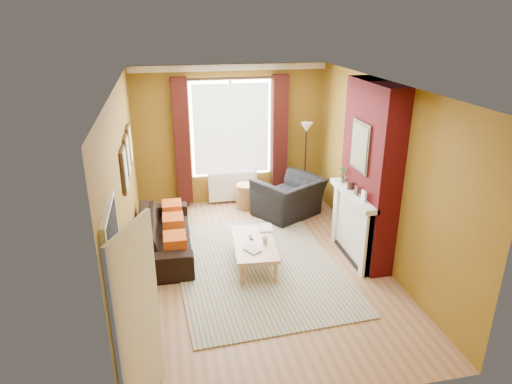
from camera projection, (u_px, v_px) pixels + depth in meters
ground at (259, 266)px, 7.15m from camera, size 5.50×5.50×0.00m
room_walls at (295, 174)px, 7.02m from camera, size 3.82×5.54×2.83m
striped_rug at (257, 266)px, 7.14m from camera, size 2.61×3.50×0.02m
sofa at (165, 234)px, 7.50m from camera, size 0.86×2.14×0.62m
armchair at (289, 197)px, 8.81m from camera, size 1.52×1.47×0.76m
coffee_table at (254, 245)px, 7.03m from camera, size 0.72×1.29×0.42m
wicker_stool at (246, 196)px, 9.20m from camera, size 0.50×0.50×0.50m
floor_lamp at (306, 140)px, 9.13m from camera, size 0.31×0.31×1.68m
book_a at (248, 252)px, 6.70m from camera, size 0.28×0.30×0.02m
book_b at (259, 228)px, 7.44m from camera, size 0.26×0.33×0.02m
mug at (265, 240)px, 6.97m from camera, size 0.13×0.13×0.09m
tv_remote at (251, 237)px, 7.13m from camera, size 0.05×0.15×0.02m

